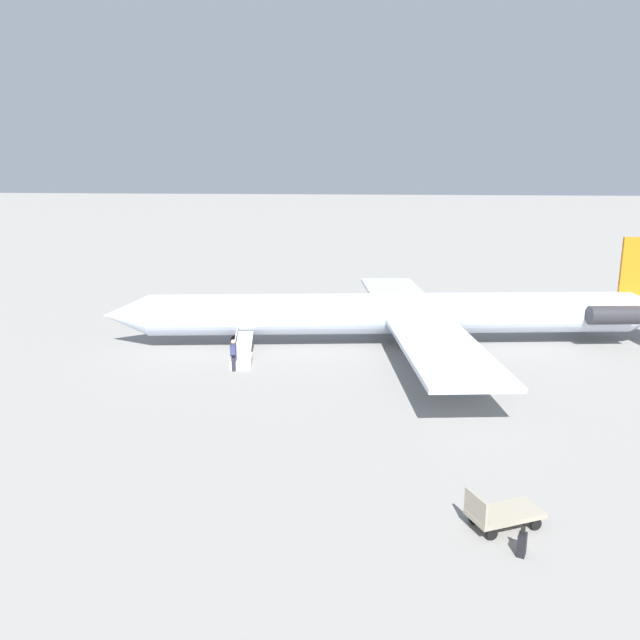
{
  "coord_description": "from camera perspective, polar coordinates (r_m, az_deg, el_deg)",
  "views": [
    {
      "loc": [
        -1.15,
        37.83,
        10.31
      ],
      "look_at": [
        4.25,
        1.6,
        1.76
      ],
      "focal_mm": 35.0,
      "sensor_mm": 36.0,
      "label": 1
    }
  ],
  "objects": [
    {
      "name": "luggage_cart",
      "position": [
        20.2,
        16.28,
        -16.62
      ],
      "size": [
        2.46,
        2.01,
        1.22
      ],
      "rotation": [
        0.0,
        0.0,
        0.49
      ],
      "color": "#9E937F",
      "rests_on": "ground"
    },
    {
      "name": "passenger",
      "position": [
        33.71,
        -7.93,
        -3.01
      ],
      "size": [
        0.38,
        0.56,
        1.74
      ],
      "rotation": [
        0.0,
        0.0,
        -1.39
      ],
      "color": "#23232D",
      "rests_on": "ground"
    },
    {
      "name": "suitcase",
      "position": [
        19.18,
        17.98,
        -18.93
      ],
      "size": [
        0.32,
        0.41,
        0.88
      ],
      "rotation": [
        0.0,
        0.0,
        1.25
      ],
      "color": "black",
      "rests_on": "ground"
    },
    {
      "name": "airplane_main",
      "position": [
        38.92,
        8.02,
        0.64
      ],
      "size": [
        35.67,
        27.8,
        6.61
      ],
      "rotation": [
        0.0,
        0.0,
        0.18
      ],
      "color": "silver",
      "rests_on": "ground"
    },
    {
      "name": "ground_plane",
      "position": [
        39.23,
        6.5,
        -2.18
      ],
      "size": [
        600.0,
        600.0,
        0.0
      ],
      "primitive_type": "plane",
      "color": "gray"
    },
    {
      "name": "boarding_stairs",
      "position": [
        35.2,
        -7.13,
        -3.37
      ],
      "size": [
        1.74,
        4.13,
        1.66
      ],
      "rotation": [
        0.0,
        0.0,
        -1.39
      ],
      "color": "silver",
      "rests_on": "ground"
    }
  ]
}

